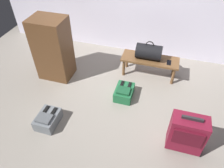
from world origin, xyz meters
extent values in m
plane|color=gray|center=(0.00, 0.00, 0.00)|extent=(6.60, 6.60, 0.00)
cube|color=brown|center=(0.25, 0.82, 0.35)|extent=(1.00, 0.36, 0.04)
cylinder|color=brown|center=(-0.19, 0.69, 0.16)|extent=(0.05, 0.05, 0.33)
cylinder|color=brown|center=(0.69, 0.69, 0.16)|extent=(0.05, 0.05, 0.33)
cylinder|color=brown|center=(-0.19, 0.95, 0.16)|extent=(0.05, 0.05, 0.33)
cylinder|color=brown|center=(0.69, 0.95, 0.16)|extent=(0.05, 0.05, 0.33)
cylinder|color=black|center=(0.21, 0.82, 0.49)|extent=(0.44, 0.26, 0.26)
torus|color=black|center=(0.21, 0.82, 0.63)|extent=(0.14, 0.02, 0.14)
cube|color=black|center=(0.58, 0.79, 0.37)|extent=(0.07, 0.14, 0.01)
cube|color=black|center=(0.58, 0.79, 0.37)|extent=(0.06, 0.13, 0.00)
cube|color=maroon|center=(0.92, -0.57, 0.31)|extent=(0.43, 0.23, 0.53)
cube|color=#500E1C|center=(0.92, -0.69, 0.38)|extent=(0.35, 0.02, 0.24)
cube|color=#262628|center=(0.92, -0.57, 0.60)|extent=(0.24, 0.03, 0.04)
cylinder|color=black|center=(0.77, -0.49, 0.03)|extent=(0.02, 0.05, 0.05)
cylinder|color=black|center=(1.07, -0.49, 0.03)|extent=(0.02, 0.05, 0.05)
cube|color=slate|center=(-0.97, -0.70, 0.09)|extent=(0.28, 0.38, 0.17)
cube|color=#515559|center=(-0.97, -0.77, 0.19)|extent=(0.21, 0.17, 0.04)
cube|color=black|center=(-1.03, -0.64, 0.18)|extent=(0.04, 0.19, 0.02)
cube|color=black|center=(-0.91, -0.64, 0.18)|extent=(0.04, 0.19, 0.02)
cube|color=#1E6038|center=(-0.04, 0.14, 0.09)|extent=(0.28, 0.38, 0.17)
cube|color=#184D2C|center=(-0.04, 0.08, 0.19)|extent=(0.21, 0.17, 0.04)
cube|color=black|center=(-0.11, 0.21, 0.18)|extent=(0.04, 0.19, 0.02)
cube|color=black|center=(0.02, 0.21, 0.18)|extent=(0.04, 0.19, 0.02)
cube|color=brown|center=(-1.36, 0.37, 0.55)|extent=(0.56, 0.44, 1.10)
camera|label=1|loc=(0.45, -2.28, 2.50)|focal=33.66mm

